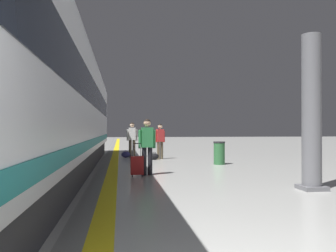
{
  "coord_description": "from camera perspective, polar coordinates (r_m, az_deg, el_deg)",
  "views": [
    {
      "loc": [
        -0.81,
        -1.36,
        1.4
      ],
      "look_at": [
        0.09,
        5.04,
        1.46
      ],
      "focal_mm": 36.53,
      "sensor_mm": 36.0,
      "label": 1
    }
  ],
  "objects": [
    {
      "name": "passenger_far",
      "position": [
        16.06,
        -1.33,
        -2.12
      ],
      "size": [
        0.49,
        0.3,
        1.65
      ],
      "color": "brown",
      "rests_on": "ground"
    },
    {
      "name": "passenger_mid",
      "position": [
        17.19,
        -6.01,
        -1.84
      ],
      "size": [
        0.54,
        0.23,
        1.74
      ],
      "color": "brown",
      "rests_on": "ground"
    },
    {
      "name": "suitcase_near",
      "position": [
        10.21,
        -5.19,
        -6.55
      ],
      "size": [
        0.38,
        0.24,
        0.99
      ],
      "color": "#A51E1E",
      "rests_on": "ground"
    },
    {
      "name": "waste_bin",
      "position": [
        13.76,
        8.55,
        -4.46
      ],
      "size": [
        0.46,
        0.46,
        0.91
      ],
      "color": "#2D6638",
      "rests_on": "ground"
    },
    {
      "name": "high_speed_train",
      "position": [
        9.05,
        -22.53,
        6.49
      ],
      "size": [
        2.94,
        26.93,
        4.97
      ],
      "color": "#38383D",
      "rests_on": "ground"
    },
    {
      "name": "safety_line_strip",
      "position": [
        11.44,
        -9.27,
        -7.54
      ],
      "size": [
        0.36,
        80.0,
        0.01
      ],
      "primitive_type": "cube",
      "color": "yellow",
      "rests_on": "ground"
    },
    {
      "name": "duffel_bag_far",
      "position": [
        15.72,
        -2.35,
        -5.1
      ],
      "size": [
        0.44,
        0.26,
        0.36
      ],
      "color": "black",
      "rests_on": "ground"
    },
    {
      "name": "tactile_edge_band",
      "position": [
        11.45,
        -10.68,
        -7.54
      ],
      "size": [
        0.52,
        80.0,
        0.01
      ],
      "primitive_type": "cube",
      "color": "slate",
      "rests_on": "ground"
    },
    {
      "name": "platform_pillar",
      "position": [
        8.58,
        22.83,
        1.68
      ],
      "size": [
        0.56,
        0.56,
        3.6
      ],
      "color": "slate",
      "rests_on": "ground"
    },
    {
      "name": "passenger_near",
      "position": [
        10.43,
        -3.5,
        -2.77
      ],
      "size": [
        0.53,
        0.24,
        1.71
      ],
      "color": "black",
      "rests_on": "ground"
    },
    {
      "name": "duffel_bag_mid",
      "position": [
        17.06,
        -7.07,
        -4.73
      ],
      "size": [
        0.44,
        0.26,
        0.36
      ],
      "color": "navy",
      "rests_on": "ground"
    }
  ]
}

